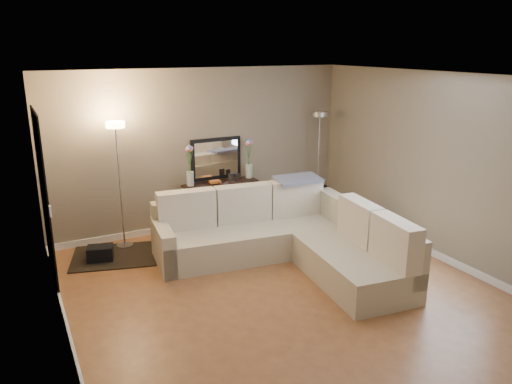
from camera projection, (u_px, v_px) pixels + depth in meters
name	position (u px, v px, depth m)	size (l,w,h in m)	color
floor	(285.00, 295.00, 6.10)	(5.00, 5.50, 0.01)	#9A6038
ceiling	(289.00, 77.00, 5.36)	(5.00, 5.50, 0.01)	white
wall_back	(202.00, 150.00, 8.09)	(5.00, 0.02, 2.60)	gray
wall_front	(493.00, 297.00, 3.37)	(5.00, 0.02, 2.60)	gray
wall_left	(55.00, 227.00, 4.65)	(0.02, 5.50, 2.60)	gray
wall_right	(446.00, 169.00, 6.82)	(0.02, 5.50, 2.60)	gray
baseboard_back	(204.00, 223.00, 8.43)	(5.00, 0.03, 0.10)	white
baseboard_left	(71.00, 344.00, 5.01)	(0.03, 5.50, 0.10)	white
baseboard_right	(435.00, 254.00, 7.16)	(0.03, 5.50, 0.10)	white
doorway	(45.00, 199.00, 6.17)	(0.02, 1.20, 2.20)	black
switch_plate	(50.00, 211.00, 5.41)	(0.02, 0.08, 0.12)	white
sectional_sofa	(286.00, 237.00, 6.97)	(2.85, 2.94, 0.97)	beige
throw_blanket	(298.00, 179.00, 7.56)	(0.70, 0.40, 0.05)	slate
console_table	(217.00, 202.00, 8.24)	(1.26, 0.37, 0.77)	black
leaning_mirror	(216.00, 159.00, 8.22)	(0.88, 0.07, 0.69)	black
table_decor	(221.00, 180.00, 8.14)	(0.53, 0.12, 0.12)	orange
flower_vase_left	(190.00, 169.00, 7.86)	(0.14, 0.12, 0.66)	silver
flower_vase_right	(249.00, 162.00, 8.34)	(0.14, 0.12, 0.66)	silver
floor_lamp_lit	(118.00, 160.00, 7.18)	(0.33, 0.33, 1.89)	silver
floor_lamp_unlit	(319.00, 143.00, 8.70)	(0.30, 0.30, 1.84)	silver
charcoal_rug	(117.00, 256.00, 7.20)	(1.23, 0.93, 0.02)	black
black_bag	(100.00, 254.00, 7.03)	(0.35, 0.25, 0.23)	black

